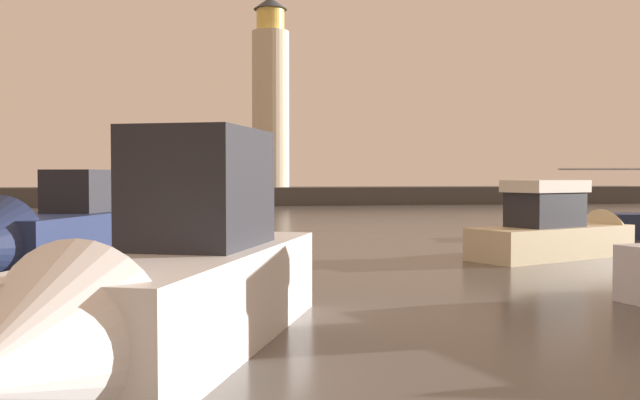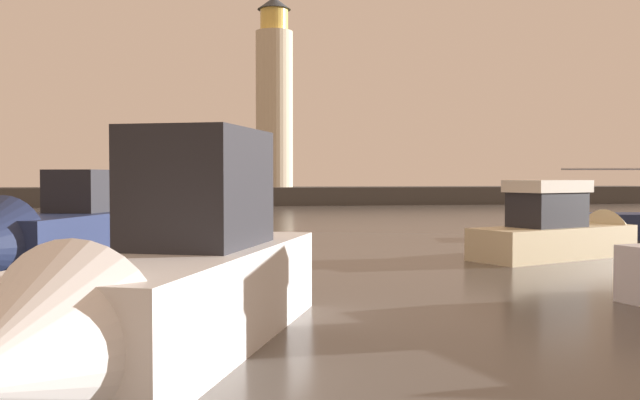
{
  "view_description": "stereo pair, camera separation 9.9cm",
  "coord_description": "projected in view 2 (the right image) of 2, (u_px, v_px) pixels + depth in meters",
  "views": [
    {
      "loc": [
        -2.05,
        -1.68,
        2.55
      ],
      "look_at": [
        0.41,
        12.59,
        2.06
      ],
      "focal_mm": 39.38,
      "sensor_mm": 36.0,
      "label": 1
    },
    {
      "loc": [
        -1.96,
        -1.7,
        2.55
      ],
      "look_at": [
        0.41,
        12.59,
        2.06
      ],
      "focal_mm": 39.38,
      "sensor_mm": 36.0,
      "label": 2
    }
  ],
  "objects": [
    {
      "name": "motorboat_1",
      "position": [
        161.0,
        284.0,
        9.68
      ],
      "size": [
        5.23,
        8.85,
        3.58
      ],
      "color": "white",
      "rests_on": "ground_plane"
    },
    {
      "name": "motorboat_0",
      "position": [
        45.0,
        234.0,
        20.09
      ],
      "size": [
        5.63,
        9.52,
        3.25
      ],
      "color": "#1E284C",
      "rests_on": "ground_plane"
    },
    {
      "name": "lighthouse",
      "position": [
        274.0,
        97.0,
        62.91
      ],
      "size": [
        3.32,
        3.32,
        16.99
      ],
      "color": "beige",
      "rests_on": "breakwater"
    },
    {
      "name": "breakwater",
      "position": [
        226.0,
        196.0,
        62.5
      ],
      "size": [
        81.63,
        6.25,
        1.59
      ],
      "primitive_type": "cube",
      "color": "#423F3D",
      "rests_on": "ground_plane"
    },
    {
      "name": "motorboat_6",
      "position": [
        571.0,
        232.0,
        22.33
      ],
      "size": [
        7.25,
        4.44,
        2.81
      ],
      "color": "beige",
      "rests_on": "ground_plane"
    },
    {
      "name": "ground_plane",
      "position": [
        247.0,
        232.0,
        32.3
      ],
      "size": [
        220.0,
        220.0,
        0.0
      ],
      "primitive_type": "plane",
      "color": "#4C4742"
    }
  ]
}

